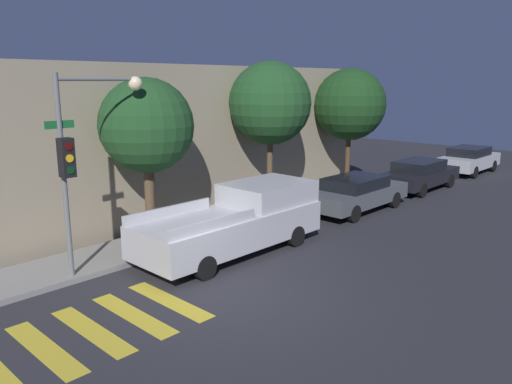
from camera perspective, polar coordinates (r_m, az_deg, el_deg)
ground_plane at (r=11.52m, az=-3.06°, el=-11.83°), size 60.00×60.00×0.00m
sidewalk at (r=14.62m, az=-14.50°, el=-6.54°), size 26.00×1.98×0.14m
building_row at (r=17.88m, az=-22.51°, el=4.84°), size 26.00×6.00×5.30m
crosswalk at (r=10.59m, az=-18.27°, el=-14.81°), size 4.18×2.60×0.00m
traffic_light_pole at (r=12.49m, az=-19.10°, el=5.36°), size 2.60×0.56×4.95m
pickup_truck at (r=14.18m, az=-2.01°, el=-3.18°), size 5.65×2.10×1.82m
sedan_near_corner at (r=18.91m, az=11.39°, el=-0.07°), size 4.57×1.82×1.31m
sedan_middle at (r=23.35m, az=18.18°, el=1.96°), size 4.50×1.80×1.33m
sedan_far_end at (r=28.56m, az=23.17°, el=3.46°), size 4.28×1.79×1.38m
tree_near_corner at (r=14.60m, az=-12.39°, el=7.34°), size 2.70×2.70×4.88m
tree_midblock at (r=18.04m, az=1.63°, el=10.07°), size 2.96×2.96×5.47m
tree_far_end at (r=22.12m, az=10.66°, el=9.78°), size 3.07×3.07×5.31m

